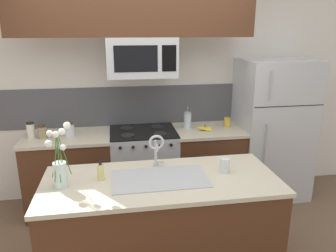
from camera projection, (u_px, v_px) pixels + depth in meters
ground_plane at (154, 248)px, 3.20m from camera, size 10.00×10.00×0.00m
rear_partition at (164, 92)px, 4.08m from camera, size 5.20×0.10×2.60m
splash_band at (140, 106)px, 4.03m from camera, size 3.45×0.01×0.48m
back_counter_left at (71, 173)px, 3.79m from camera, size 0.97×0.65×0.91m
back_counter_right at (207, 164)px, 4.04m from camera, size 0.83×0.65×0.91m
stove_range at (144, 168)px, 3.92m from camera, size 0.76×0.64×0.93m
microwave at (142, 57)px, 3.52m from camera, size 0.74×0.40×0.42m
upper_cabinet_band at (133, 7)px, 3.34m from camera, size 2.50×0.34×0.60m
refrigerator at (272, 129)px, 4.08m from camera, size 0.86×0.74×1.71m
storage_jar_tall at (31, 130)px, 3.56m from camera, size 0.08×0.08×0.18m
storage_jar_medium at (42, 132)px, 3.57m from camera, size 0.10×0.10×0.14m
storage_jar_short at (69, 130)px, 3.62m from camera, size 0.11×0.11×0.15m
banana_bunch at (205, 129)px, 3.84m from camera, size 0.19×0.13×0.08m
french_press at (188, 120)px, 3.90m from camera, size 0.09×0.09×0.27m
coffee_tin at (227, 122)px, 3.98m from camera, size 0.08×0.08×0.11m
island_counter at (161, 228)px, 2.74m from camera, size 1.88×0.81×0.91m
kitchen_sink at (160, 187)px, 2.63m from camera, size 0.76×0.43×0.16m
sink_faucet at (156, 147)px, 2.76m from camera, size 0.14×0.14×0.31m
dish_soap_bottle at (101, 172)px, 2.58m from camera, size 0.06×0.05×0.16m
drinking_glass at (225, 165)px, 2.72m from camera, size 0.08×0.08×0.12m
flower_vase at (60, 167)px, 2.44m from camera, size 0.19×0.18×0.49m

